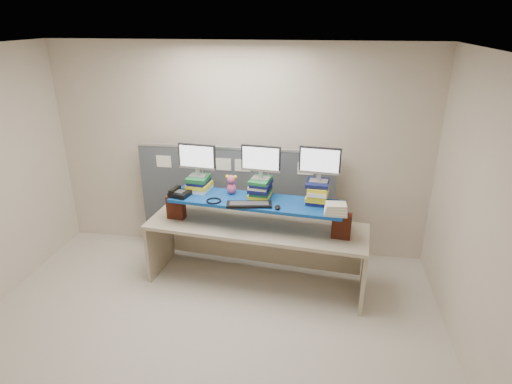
% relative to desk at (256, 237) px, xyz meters
% --- Properties ---
extents(room, '(5.00, 4.00, 2.80)m').
position_rel_desk_xyz_m(room, '(-0.38, -1.11, 0.77)').
color(room, beige).
rests_on(room, ground).
extents(cubicle_partition, '(2.60, 0.06, 1.53)m').
position_rel_desk_xyz_m(cubicle_partition, '(-0.38, 0.67, 0.14)').
color(cubicle_partition, '#40464C').
rests_on(cubicle_partition, ground).
extents(desk, '(2.65, 1.01, 0.79)m').
position_rel_desk_xyz_m(desk, '(0.00, 0.00, 0.00)').
color(desk, tan).
rests_on(desk, ground).
extents(brick_pier_left, '(0.22, 0.13, 0.29)m').
position_rel_desk_xyz_m(brick_pier_left, '(-0.98, 0.05, 0.30)').
color(brick_pier_left, maroon).
rests_on(brick_pier_left, desk).
extents(brick_pier_right, '(0.22, 0.13, 0.29)m').
position_rel_desk_xyz_m(brick_pier_right, '(0.97, -0.15, 0.30)').
color(brick_pier_right, maroon).
rests_on(brick_pier_right, desk).
extents(blue_board, '(2.03, 0.69, 0.04)m').
position_rel_desk_xyz_m(blue_board, '(-0.00, 0.00, 0.46)').
color(blue_board, navy).
rests_on(blue_board, brick_pier_left).
extents(book_stack_left, '(0.28, 0.33, 0.18)m').
position_rel_desk_xyz_m(book_stack_left, '(-0.72, 0.19, 0.57)').
color(book_stack_left, white).
rests_on(book_stack_left, blue_board).
extents(book_stack_center, '(0.28, 0.33, 0.22)m').
position_rel_desk_xyz_m(book_stack_center, '(0.03, 0.12, 0.59)').
color(book_stack_center, yellow).
rests_on(book_stack_center, blue_board).
extents(book_stack_right, '(0.27, 0.32, 0.25)m').
position_rel_desk_xyz_m(book_stack_right, '(0.69, 0.05, 0.61)').
color(book_stack_right, '#101647').
rests_on(book_stack_right, blue_board).
extents(monitor_left, '(0.45, 0.15, 0.39)m').
position_rel_desk_xyz_m(monitor_left, '(-0.73, 0.19, 0.89)').
color(monitor_left, '#A2A2A7').
rests_on(monitor_left, book_stack_left).
extents(monitor_center, '(0.45, 0.15, 0.39)m').
position_rel_desk_xyz_m(monitor_center, '(0.04, 0.12, 0.93)').
color(monitor_center, '#A2A2A7').
rests_on(monitor_center, book_stack_center).
extents(monitor_right, '(0.45, 0.15, 0.39)m').
position_rel_desk_xyz_m(monitor_right, '(0.70, 0.05, 0.96)').
color(monitor_right, '#A2A2A7').
rests_on(monitor_right, book_stack_right).
extents(keyboard, '(0.52, 0.24, 0.03)m').
position_rel_desk_xyz_m(keyboard, '(-0.05, -0.16, 0.50)').
color(keyboard, black).
rests_on(keyboard, blue_board).
extents(mouse, '(0.07, 0.12, 0.03)m').
position_rel_desk_xyz_m(mouse, '(0.27, -0.19, 0.50)').
color(mouse, black).
rests_on(mouse, blue_board).
extents(desk_phone, '(0.26, 0.24, 0.09)m').
position_rel_desk_xyz_m(desk_phone, '(-0.91, -0.02, 0.52)').
color(desk_phone, black).
rests_on(desk_phone, blue_board).
extents(headset, '(0.21, 0.21, 0.02)m').
position_rel_desk_xyz_m(headset, '(-0.47, -0.11, 0.49)').
color(headset, black).
rests_on(headset, blue_board).
extents(plush_toy, '(0.14, 0.10, 0.24)m').
position_rel_desk_xyz_m(plush_toy, '(-0.31, 0.14, 0.60)').
color(plush_toy, '#D55181').
rests_on(plush_toy, blue_board).
extents(binder_stack, '(0.25, 0.20, 0.12)m').
position_rel_desk_xyz_m(binder_stack, '(0.89, -0.23, 0.54)').
color(binder_stack, beige).
rests_on(binder_stack, blue_board).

